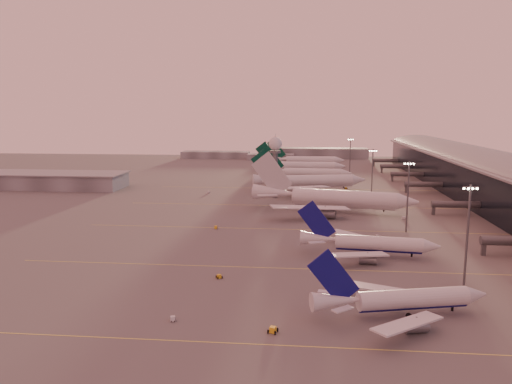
{
  "coord_description": "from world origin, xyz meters",
  "views": [
    {
      "loc": [
        18.88,
        -120.04,
        42.25
      ],
      "look_at": [
        0.52,
        69.8,
        10.99
      ],
      "focal_mm": 35.0,
      "sensor_mm": 36.0,
      "label": 1
    }
  ],
  "objects": [
    {
      "name": "ground",
      "position": [
        0.0,
        0.0,
        0.0
      ],
      "size": [
        700.0,
        700.0,
        0.0
      ],
      "primitive_type": "plane",
      "color": "#5B5958",
      "rests_on": "ground"
    },
    {
      "name": "taxiway_markings",
      "position": [
        30.0,
        56.0,
        0.01
      ],
      "size": [
        180.0,
        185.25,
        0.02
      ],
      "color": "#EFE254",
      "rests_on": "ground"
    },
    {
      "name": "terminal",
      "position": [
        107.88,
        110.09,
        10.52
      ],
      "size": [
        57.0,
        362.0,
        23.04
      ],
      "color": "black",
      "rests_on": "ground"
    },
    {
      "name": "hangar",
      "position": [
        -120.0,
        140.0,
        4.32
      ],
      "size": [
        82.0,
        27.0,
        8.5
      ],
      "color": "slate",
      "rests_on": "ground"
    },
    {
      "name": "radar_tower",
      "position": [
        5.0,
        120.0,
        20.95
      ],
      "size": [
        6.4,
        6.4,
        31.1
      ],
      "color": "#505357",
      "rests_on": "ground"
    },
    {
      "name": "mast_a",
      "position": [
        58.0,
        0.0,
        13.74
      ],
      "size": [
        3.6,
        0.56,
        25.0
      ],
      "color": "#505357",
      "rests_on": "ground"
    },
    {
      "name": "mast_b",
      "position": [
        55.0,
        55.0,
        13.74
      ],
      "size": [
        3.6,
        0.56,
        25.0
      ],
      "color": "#505357",
      "rests_on": "ground"
    },
    {
      "name": "mast_c",
      "position": [
        50.0,
        110.0,
        13.74
      ],
      "size": [
        3.6,
        0.56,
        25.0
      ],
      "color": "#505357",
      "rests_on": "ground"
    },
    {
      "name": "mast_d",
      "position": [
        48.0,
        200.0,
        13.74
      ],
      "size": [
        3.6,
        0.56,
        25.0
      ],
      "color": "#505357",
      "rests_on": "ground"
    },
    {
      "name": "distant_horizon",
      "position": [
        2.62,
        325.14,
        3.89
      ],
      "size": [
        165.0,
        37.5,
        9.0
      ],
      "color": "slate",
      "rests_on": "ground"
    },
    {
      "name": "narrowbody_near",
      "position": [
        39.17,
        -19.92,
        3.09
      ],
      "size": [
        38.37,
        30.24,
        15.26
      ],
      "color": "silver",
      "rests_on": "ground"
    },
    {
      "name": "narrowbody_mid",
      "position": [
        38.02,
        23.59,
        3.25
      ],
      "size": [
        41.01,
        32.58,
        16.04
      ],
      "color": "silver",
      "rests_on": "ground"
    },
    {
      "name": "widebody_white",
      "position": [
        31.27,
        87.97,
        4.3
      ],
      "size": [
        69.57,
        55.15,
        24.82
      ],
      "color": "silver",
      "rests_on": "ground"
    },
    {
      "name": "greentail_a",
      "position": [
        22.29,
        143.36,
        3.96
      ],
      "size": [
        61.07,
        48.86,
        22.41
      ],
      "color": "silver",
      "rests_on": "ground"
    },
    {
      "name": "greentail_b",
      "position": [
        20.48,
        181.5,
        3.59
      ],
      "size": [
        56.03,
        45.14,
        20.34
      ],
      "color": "silver",
      "rests_on": "ground"
    },
    {
      "name": "greentail_c",
      "position": [
        17.11,
        214.34,
        3.87
      ],
      "size": [
        60.32,
        48.71,
        21.91
      ],
      "color": "silver",
      "rests_on": "ground"
    },
    {
      "name": "greentail_d",
      "position": [
        19.89,
        254.79,
        3.84
      ],
      "size": [
        59.88,
        48.34,
        21.75
      ],
      "color": "silver",
      "rests_on": "ground"
    },
    {
      "name": "gsv_truck_a",
      "position": [
        -6.72,
        -26.48,
        1.07
      ],
      "size": [
        5.5,
        3.16,
        2.1
      ],
      "color": "silver",
      "rests_on": "ground"
    },
    {
      "name": "gsv_tug_near",
      "position": [
        13.43,
        -30.03,
        0.58
      ],
      "size": [
        3.38,
        4.45,
        1.13
      ],
      "color": "yellow",
      "rests_on": "ground"
    },
    {
      "name": "gsv_catering_a",
      "position": [
        51.32,
        -11.22,
        2.34
      ],
      "size": [
        6.2,
        4.04,
        4.69
      ],
      "color": "#595C5E",
      "rests_on": "ground"
    },
    {
      "name": "gsv_tug_mid",
      "position": [
        -2.18,
        0.14,
        0.47
      ],
      "size": [
        3.29,
        3.7,
        0.91
      ],
      "color": "yellow",
      "rests_on": "ground"
    },
    {
      "name": "gsv_truck_b",
      "position": [
        44.02,
        45.92,
        1.0
      ],
      "size": [
        5.16,
        3.4,
        1.96
      ],
      "color": "silver",
      "rests_on": "ground"
    },
    {
      "name": "gsv_truck_c",
      "position": [
        -12.02,
        53.2,
        1.15
      ],
      "size": [
        5.84,
        2.98,
        2.25
      ],
      "color": "yellow",
      "rests_on": "ground"
    },
    {
      "name": "gsv_catering_b",
      "position": [
        58.4,
        76.38,
        2.18
      ],
      "size": [
        5.81,
        4.13,
        4.37
      ],
      "color": "silver",
      "rests_on": "ground"
    },
    {
      "name": "gsv_tug_far",
      "position": [
        12.02,
        92.01,
        0.48
      ],
      "size": [
        3.49,
        3.81,
        0.94
      ],
      "color": "#595C5E",
      "rests_on": "ground"
    },
    {
      "name": "gsv_truck_d",
      "position": [
        -29.95,
        130.83,
        1.09
      ],
      "size": [
        3.85,
        5.59,
        2.13
      ],
      "color": "silver",
      "rests_on": "ground"
    },
    {
      "name": "gsv_tug_hangar",
      "position": [
        41.73,
        150.7,
        0.5
      ],
      "size": [
        3.51,
        2.21,
        0.97
      ],
      "color": "yellow",
      "rests_on": "ground"
    }
  ]
}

